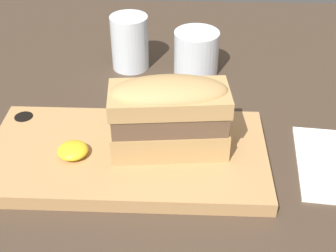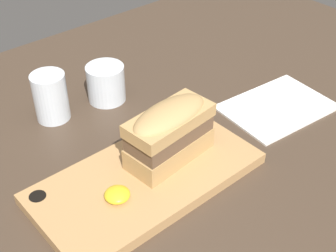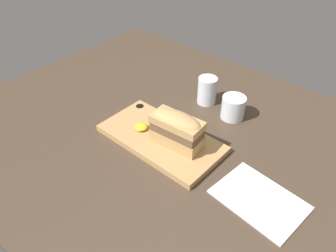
# 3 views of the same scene
# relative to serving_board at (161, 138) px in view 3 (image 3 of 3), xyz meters

# --- Properties ---
(dining_table) EXTENTS (1.48, 1.02, 0.02)m
(dining_table) POSITION_rel_serving_board_xyz_m (0.08, 0.04, -0.02)
(dining_table) COLOR #423326
(dining_table) RESTS_ON ground
(serving_board) EXTENTS (0.35, 0.18, 0.02)m
(serving_board) POSITION_rel_serving_board_xyz_m (0.00, 0.00, 0.00)
(serving_board) COLOR tan
(serving_board) RESTS_ON dining_table
(sandwich) EXTENTS (0.15, 0.08, 0.10)m
(sandwich) POSITION_rel_serving_board_xyz_m (0.05, 0.01, 0.06)
(sandwich) COLOR tan
(sandwich) RESTS_ON serving_board
(mustard_dollop) EXTENTS (0.04, 0.04, 0.02)m
(mustard_dollop) POSITION_rel_serving_board_xyz_m (-0.06, -0.01, 0.02)
(mustard_dollop) COLOR gold
(mustard_dollop) RESTS_ON serving_board
(water_glass) EXTENTS (0.06, 0.06, 0.09)m
(water_glass) POSITION_rel_serving_board_xyz_m (-0.02, 0.25, 0.03)
(water_glass) COLOR silver
(water_glass) RESTS_ON dining_table
(wine_glass) EXTENTS (0.07, 0.07, 0.07)m
(wine_glass) POSITION_rel_serving_board_xyz_m (0.09, 0.24, 0.03)
(wine_glass) COLOR silver
(wine_glass) RESTS_ON dining_table
(napkin) EXTENTS (0.22, 0.16, 0.00)m
(napkin) POSITION_rel_serving_board_xyz_m (0.32, -0.00, -0.01)
(napkin) COLOR white
(napkin) RESTS_ON dining_table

